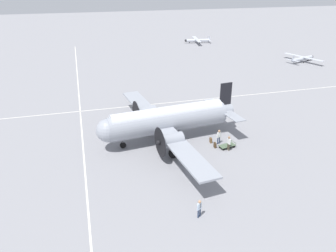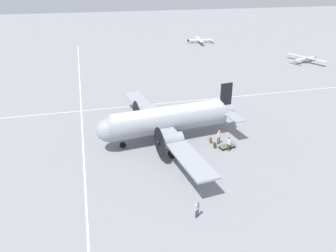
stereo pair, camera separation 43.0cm
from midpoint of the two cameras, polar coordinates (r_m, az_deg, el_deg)
ground_plane at (r=38.71m, az=-0.32°, el=-2.39°), size 300.00×300.00×0.00m
apron_line_eastwest at (r=37.68m, az=-14.85°, el=-4.10°), size 120.00×0.16×0.01m
apron_line_northsouth at (r=49.27m, az=-3.91°, el=3.72°), size 0.16×120.00×0.01m
airliner_main at (r=37.43m, az=-1.00°, el=1.05°), size 24.33×16.64×6.10m
crew_foreground at (r=26.80m, az=5.02°, el=-13.86°), size 0.34×0.50×1.63m
passenger_boarding at (r=36.53m, az=10.21°, el=-2.72°), size 0.58×0.28×1.72m
ramp_agent at (r=37.73m, az=8.53°, el=-1.62°), size 0.31×0.57×1.75m
suitcase_near_door at (r=37.21m, az=7.86°, el=-3.31°), size 0.42×0.19×0.64m
suitcase_upright_spare at (r=38.21m, az=7.14°, el=-2.48°), size 0.43×0.18×0.64m
baggage_cart at (r=37.40m, az=9.94°, el=-3.37°), size 1.25×1.99×0.56m
light_aircraft_distant at (r=96.48m, az=4.94°, el=14.67°), size 9.88×7.42×1.91m
light_aircraft_taxiing at (r=79.98m, az=22.27°, el=10.83°), size 9.70×7.44×1.92m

